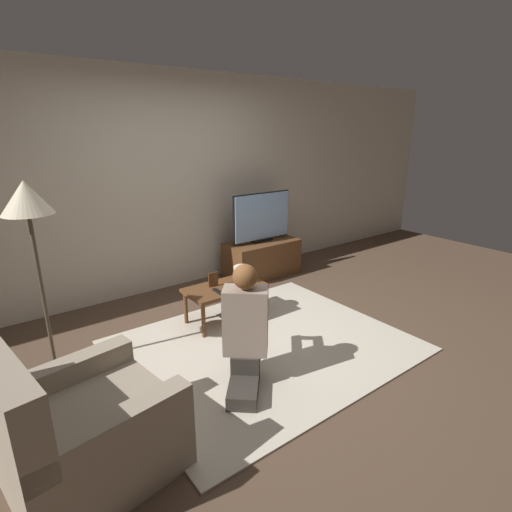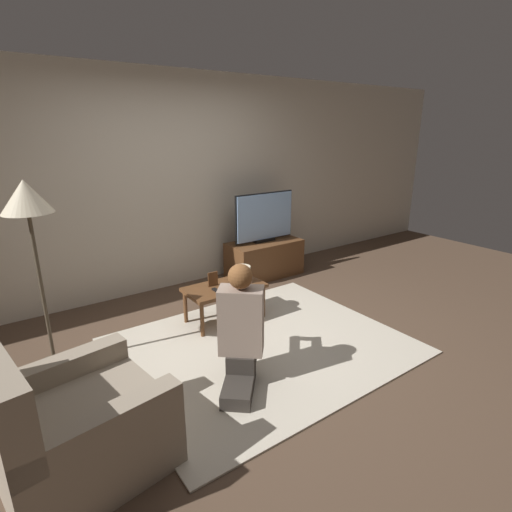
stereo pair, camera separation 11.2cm
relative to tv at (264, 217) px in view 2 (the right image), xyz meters
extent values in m
plane|color=brown|center=(-1.14, -1.51, -0.82)|extent=(10.00, 10.00, 0.00)
cube|color=beige|center=(-1.14, 0.42, 0.48)|extent=(10.00, 0.06, 2.60)
cube|color=beige|center=(-1.14, -1.51, -0.81)|extent=(2.52, 2.08, 0.02)
cube|color=brown|center=(0.00, 0.00, -0.58)|extent=(1.01, 0.50, 0.49)
cube|color=black|center=(0.00, 0.00, -0.31)|extent=(0.31, 0.08, 0.04)
cube|color=black|center=(0.00, 0.00, 0.01)|extent=(0.90, 0.03, 0.63)
cube|color=#8CB2E0|center=(0.00, 0.00, 0.01)|extent=(0.87, 0.04, 0.60)
cube|color=brown|center=(-1.15, -0.86, -0.44)|extent=(0.81, 0.44, 0.04)
cylinder|color=brown|center=(-1.51, -1.04, -0.64)|extent=(0.04, 0.04, 0.36)
cylinder|color=brown|center=(-0.78, -1.04, -0.64)|extent=(0.04, 0.04, 0.36)
cylinder|color=brown|center=(-1.51, -0.68, -0.64)|extent=(0.04, 0.04, 0.36)
cylinder|color=brown|center=(-0.78, -0.68, -0.64)|extent=(0.04, 0.04, 0.36)
cylinder|color=#4C4233|center=(-2.77, -0.73, -0.80)|extent=(0.28, 0.28, 0.03)
cylinder|color=#4C4233|center=(-2.77, -0.73, -0.03)|extent=(0.03, 0.03, 1.51)
cone|color=beige|center=(-2.77, -0.73, 0.64)|extent=(0.37, 0.37, 0.25)
cube|color=gray|center=(-2.81, -2.00, -0.61)|extent=(1.00, 0.94, 0.42)
cube|color=gray|center=(-2.76, -2.34, -0.54)|extent=(0.90, 0.27, 0.56)
cube|color=gray|center=(-2.86, -1.67, -0.54)|extent=(0.90, 0.27, 0.56)
cube|color=#332D28|center=(-1.70, -1.97, -0.75)|extent=(0.47, 0.49, 0.11)
cube|color=#332D28|center=(-1.58, -1.84, -0.62)|extent=(0.32, 0.33, 0.14)
cube|color=gray|center=(-1.58, -1.84, -0.29)|extent=(0.39, 0.37, 0.53)
sphere|color=#DBAD8E|center=(-1.58, -1.84, 0.07)|extent=(0.18, 0.18, 0.18)
sphere|color=brown|center=(-1.60, -1.85, 0.08)|extent=(0.19, 0.19, 0.19)
cube|color=black|center=(-1.34, -1.56, -0.26)|extent=(0.12, 0.12, 0.04)
cylinder|color=gray|center=(-1.34, -1.71, -0.26)|extent=(0.25, 0.27, 0.07)
cylinder|color=gray|center=(-1.50, -1.58, -0.26)|extent=(0.25, 0.27, 0.07)
cube|color=brown|center=(-1.24, -0.79, -0.35)|extent=(0.11, 0.01, 0.15)
cylinder|color=#4C3823|center=(-0.93, -0.86, -0.40)|extent=(0.10, 0.10, 0.06)
cylinder|color=beige|center=(-0.93, -0.86, -0.31)|extent=(0.18, 0.18, 0.11)
cube|color=black|center=(-1.29, -0.95, -0.42)|extent=(0.04, 0.15, 0.02)
camera|label=1|loc=(-3.18, -4.09, 1.12)|focal=28.00mm
camera|label=2|loc=(-3.09, -4.15, 1.12)|focal=28.00mm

